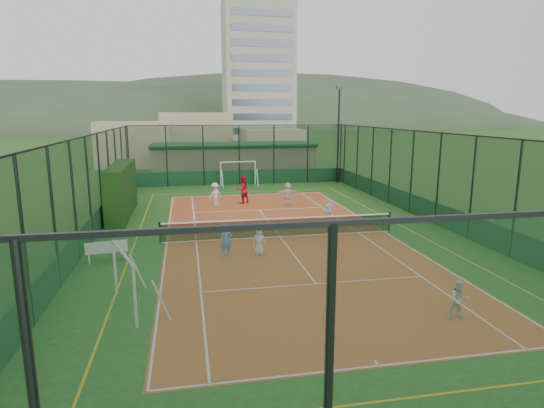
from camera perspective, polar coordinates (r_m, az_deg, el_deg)
The scene contains 20 objects.
ground at distance 22.62m, azimuth 1.00°, elevation -4.16°, with size 300.00×300.00×0.00m, color #1F521C.
court_slab at distance 22.62m, azimuth 1.00°, elevation -4.15°, with size 11.17×23.97×0.01m, color #BC4E29.
tennis_net at distance 22.48m, azimuth 1.01°, elevation -2.86°, with size 11.67×0.12×1.06m, color black, non-canonical shape.
perimeter_fence at distance 22.07m, azimuth 1.03°, elevation 2.10°, with size 18.12×34.12×5.00m, color #113318, non-canonical shape.
floodlight_ne at distance 40.15m, azimuth 8.32°, elevation 8.58°, with size 0.60×0.26×8.25m, color black, non-canonical shape.
clubhouse at distance 43.78m, azimuth -4.89°, elevation 5.54°, with size 15.20×7.20×3.15m, color tan, non-canonical shape.
apartment_tower at distance 104.99m, azimuth -1.79°, elevation 16.39°, with size 15.00×12.00×30.00m, color beige.
distant_hills at distance 171.48m, azimuth -9.40°, elevation 9.35°, with size 200.00×60.00×24.00m, color #384C33, non-canonical shape.
hedge_left at distance 28.48m, azimuth -18.38°, elevation 1.65°, with size 1.04×6.94×3.04m, color black.
white_bench at distance 20.12m, azimuth -19.97°, elevation -5.50°, with size 1.66×0.46×0.93m, color white, non-canonical shape.
futsal_goal_near at distance 15.04m, azimuth -18.08°, elevation -9.19°, with size 0.85×2.92×1.89m, color white, non-canonical shape.
futsal_goal_far at distance 38.44m, azimuth -4.28°, elevation 3.84°, with size 3.06×0.89×1.97m, color white, non-canonical shape.
child_near_left at distance 19.71m, azimuth -1.63°, elevation -4.70°, with size 0.59×0.38×1.20m, color silver.
child_near_mid at distance 19.55m, azimuth -5.79°, elevation -4.57°, with size 0.51×0.34×1.41m, color #467BC8.
child_near_right at distance 14.93m, azimuth 22.43°, elevation -11.03°, with size 0.59×0.46×1.21m, color silver.
child_far_left at distance 30.12m, azimuth -7.15°, elevation 1.23°, with size 0.99×0.57×1.53m, color white.
child_far_right at distance 25.57m, azimuth 7.23°, elevation -0.81°, with size 0.80×0.33×1.37m, color white.
child_far_back at distance 30.17m, azimuth 1.99°, elevation 1.31°, with size 1.40×0.45×1.51m, color white.
coach at distance 30.74m, azimuth -3.73°, elevation 1.84°, with size 0.91×0.71×1.88m, color #B8132F.
tennis_balls at distance 23.81m, azimuth -0.84°, elevation -3.25°, with size 3.85×1.40×0.07m.
Camera 1 is at (-4.46, -21.31, 6.12)m, focal length 30.00 mm.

